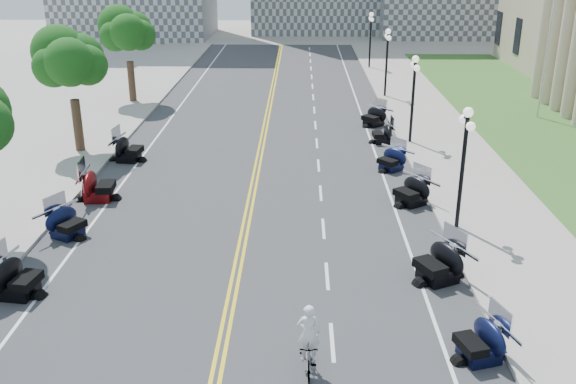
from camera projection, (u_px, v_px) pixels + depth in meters
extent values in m
plane|color=gray|center=(236.00, 275.00, 22.52)|extent=(160.00, 160.00, 0.00)
cube|color=#333335|center=(255.00, 178.00, 31.83)|extent=(16.00, 90.00, 0.01)
cube|color=yellow|center=(253.00, 178.00, 31.83)|extent=(0.12, 90.00, 0.00)
cube|color=yellow|center=(258.00, 178.00, 31.83)|extent=(0.12, 90.00, 0.00)
cube|color=white|center=(384.00, 179.00, 31.72)|extent=(0.12, 90.00, 0.00)
cube|color=white|center=(127.00, 177.00, 31.95)|extent=(0.12, 90.00, 0.00)
cube|color=white|center=(332.00, 342.00, 18.73)|extent=(0.12, 2.00, 0.00)
cube|color=white|center=(327.00, 276.00, 22.45)|extent=(0.12, 2.00, 0.00)
cube|color=white|center=(323.00, 228.00, 26.18)|extent=(0.12, 2.00, 0.00)
cube|color=white|center=(321.00, 193.00, 29.91)|extent=(0.12, 2.00, 0.00)
cube|color=white|center=(319.00, 165.00, 33.64)|extent=(0.12, 2.00, 0.00)
cube|color=white|center=(317.00, 143.00, 37.36)|extent=(0.12, 2.00, 0.00)
cube|color=white|center=(315.00, 125.00, 41.09)|extent=(0.12, 2.00, 0.00)
cube|color=white|center=(314.00, 110.00, 44.82)|extent=(0.12, 2.00, 0.00)
cube|color=white|center=(313.00, 97.00, 48.55)|extent=(0.12, 2.00, 0.00)
cube|color=white|center=(312.00, 86.00, 52.28)|extent=(0.12, 2.00, 0.00)
cube|color=white|center=(312.00, 77.00, 56.00)|extent=(0.12, 2.00, 0.00)
cube|color=white|center=(311.00, 68.00, 59.73)|extent=(0.12, 2.00, 0.00)
cube|color=white|center=(310.00, 61.00, 63.46)|extent=(0.12, 2.00, 0.00)
cube|color=white|center=(310.00, 54.00, 67.19)|extent=(0.12, 2.00, 0.00)
cube|color=white|center=(309.00, 49.00, 70.92)|extent=(0.12, 2.00, 0.00)
cube|color=#9E9991|center=(467.00, 178.00, 31.62)|extent=(5.00, 90.00, 0.15)
cube|color=#9E9991|center=(45.00, 175.00, 32.00)|extent=(5.00, 90.00, 0.15)
cube|color=#356023|center=(551.00, 134.00, 38.96)|extent=(9.00, 60.00, 0.10)
imported|color=#A51414|center=(308.00, 355.00, 17.30)|extent=(0.51, 1.69, 1.01)
imported|color=white|center=(309.00, 312.00, 16.80)|extent=(0.63, 0.41, 1.71)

